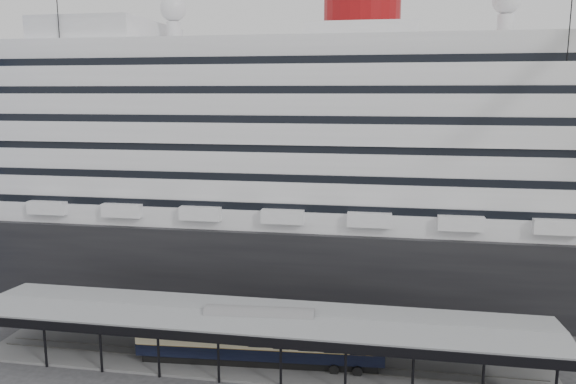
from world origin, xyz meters
name	(u,v)px	position (x,y,z in m)	size (l,w,h in m)	color
cruise_ship	(301,150)	(0.05, 32.00, 18.35)	(130.00, 30.00, 43.90)	black
platform_canopy	(259,341)	(0.00, 5.00, 2.36)	(56.00, 9.18, 5.30)	slate
pullman_carriage	(260,337)	(0.04, 5.00, 2.84)	(24.12, 4.64, 23.53)	black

